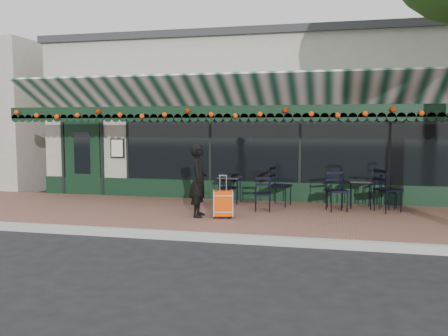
% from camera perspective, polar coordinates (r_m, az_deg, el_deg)
% --- Properties ---
extents(ground, '(80.00, 80.00, 0.00)m').
position_cam_1_polar(ground, '(8.94, -1.85, -8.68)').
color(ground, black).
rests_on(ground, ground).
extents(sidewalk, '(18.00, 4.00, 0.15)m').
position_cam_1_polar(sidewalk, '(10.82, 0.86, -5.84)').
color(sidewalk, brown).
rests_on(sidewalk, ground).
extents(curb, '(18.00, 0.16, 0.15)m').
position_cam_1_polar(curb, '(8.84, -1.99, -8.33)').
color(curb, '#9E9E99').
rests_on(curb, ground).
extents(restaurant_building, '(12.00, 9.60, 4.50)m').
position_cam_1_polar(restaurant_building, '(16.38, 5.15, 5.58)').
color(restaurant_building, gray).
rests_on(restaurant_building, ground).
extents(woman, '(0.45, 0.63, 1.60)m').
position_cam_1_polar(woman, '(10.31, -3.08, -1.46)').
color(woman, black).
rests_on(woman, sidewalk).
extents(suitcase, '(0.45, 0.32, 0.92)m').
position_cam_1_polar(suitcase, '(10.18, -0.11, -4.34)').
color(suitcase, '#DA3F06').
rests_on(suitcase, sidewalk).
extents(cafe_table_a, '(0.54, 0.54, 0.66)m').
position_cam_1_polar(cafe_table_a, '(11.90, 16.12, -1.78)').
color(cafe_table_a, black).
rests_on(cafe_table_a, sidewalk).
extents(cafe_table_b, '(0.55, 0.55, 0.68)m').
position_cam_1_polar(cafe_table_b, '(12.13, 0.70, -1.38)').
color(cafe_table_b, black).
rests_on(cafe_table_b, sidewalk).
extents(chair_a_left, '(0.46, 0.46, 0.87)m').
position_cam_1_polar(chair_a_left, '(11.59, 13.18, -2.70)').
color(chair_a_left, black).
rests_on(chair_a_left, sidewalk).
extents(chair_a_right, '(0.50, 0.50, 0.83)m').
position_cam_1_polar(chair_a_right, '(11.96, 19.16, -2.69)').
color(chair_a_right, black).
rests_on(chair_a_right, sidewalk).
extents(chair_a_front, '(0.58, 0.58, 0.93)m').
position_cam_1_polar(chair_a_front, '(11.33, 13.41, -2.73)').
color(chair_a_front, black).
rests_on(chair_a_front, sidewalk).
extents(chair_a_extra, '(0.70, 0.70, 1.01)m').
position_cam_1_polar(chair_a_extra, '(11.50, 19.13, -2.54)').
color(chair_a_extra, black).
rests_on(chair_a_extra, sidewalk).
extents(chair_b_left, '(0.48, 0.48, 0.77)m').
position_cam_1_polar(chair_b_left, '(12.14, 0.54, -2.44)').
color(chair_b_left, black).
rests_on(chair_b_left, sidewalk).
extents(chair_b_right, '(0.59, 0.59, 0.98)m').
position_cam_1_polar(chair_b_right, '(11.80, 6.79, -2.19)').
color(chair_b_right, black).
rests_on(chair_b_right, sidewalk).
extents(chair_b_front, '(0.44, 0.44, 0.79)m').
position_cam_1_polar(chair_b_front, '(11.02, 4.68, -3.18)').
color(chair_b_front, black).
rests_on(chair_b_front, sidewalk).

